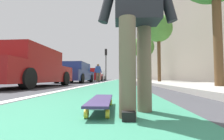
{
  "coord_description": "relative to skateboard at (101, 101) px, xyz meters",
  "views": [
    {
      "loc": [
        -0.65,
        -0.39,
        0.32
      ],
      "look_at": [
        12.82,
        0.44,
        1.05
      ],
      "focal_mm": 25.02,
      "sensor_mm": 36.0,
      "label": 1
    }
  ],
  "objects": [
    {
      "name": "skateboard",
      "position": [
        0.0,
        0.0,
        0.0
      ],
      "size": [
        0.85,
        0.22,
        0.11
      ],
      "color": "yellow",
      "rests_on": "ground"
    },
    {
      "name": "parked_car_end",
      "position": [
        22.72,
        3.29,
        0.63
      ],
      "size": [
        4.18,
        2.12,
        1.49
      ],
      "color": "silver",
      "rests_on": "ground"
    },
    {
      "name": "ground_plane",
      "position": [
        9.11,
        0.18,
        -0.09
      ],
      "size": [
        80.0,
        80.0,
        0.0
      ],
      "primitive_type": "plane",
      "color": "#38383D"
    },
    {
      "name": "skater_person",
      "position": [
        -0.15,
        -0.35,
        0.84
      ],
      "size": [
        0.47,
        0.72,
        1.64
      ],
      "color": "brown",
      "rests_on": "ground"
    },
    {
      "name": "building_facade",
      "position": [
        21.11,
        -6.25,
        6.43
      ],
      "size": [
        40.0,
        1.2,
        13.05
      ],
      "primitive_type": "cube",
      "color": "gray",
      "rests_on": "ground"
    },
    {
      "name": "lane_stripe_white",
      "position": [
        19.11,
        1.37,
        -0.09
      ],
      "size": [
        52.0,
        0.16,
        0.01
      ],
      "primitive_type": "cube",
      "color": "silver",
      "rests_on": "ground"
    },
    {
      "name": "street_tree_far",
      "position": [
        16.97,
        -2.78,
        3.92
      ],
      "size": [
        2.59,
        2.59,
        5.35
      ],
      "color": "brown",
      "rests_on": "ground"
    },
    {
      "name": "traffic_light",
      "position": [
        18.07,
        1.77,
        2.73
      ],
      "size": [
        0.33,
        0.28,
        4.07
      ],
      "color": "#2D2D2D",
      "rests_on": "ground"
    },
    {
      "name": "pedestrian_distant",
      "position": [
        12.73,
        1.97,
        0.86
      ],
      "size": [
        0.47,
        0.73,
        1.67
      ],
      "color": "brown",
      "rests_on": "ground"
    },
    {
      "name": "sidewalk_curb",
      "position": [
        17.11,
        -3.18,
        -0.03
      ],
      "size": [
        52.0,
        3.2,
        0.12
      ],
      "primitive_type": "cube",
      "color": "#9E9B93",
      "rests_on": "ground"
    },
    {
      "name": "parked_car_near",
      "position": [
        4.2,
        3.3,
        0.61
      ],
      "size": [
        4.56,
        1.95,
        1.48
      ],
      "color": "maroon",
      "rests_on": "ground"
    },
    {
      "name": "parked_car_far",
      "position": [
        16.69,
        3.2,
        0.61
      ],
      "size": [
        4.27,
        2.02,
        1.48
      ],
      "color": "maroon",
      "rests_on": "ground"
    },
    {
      "name": "parked_car_mid",
      "position": [
        10.03,
        3.25,
        0.62
      ],
      "size": [
        4.6,
        2.04,
        1.49
      ],
      "color": "navy",
      "rests_on": "ground"
    },
    {
      "name": "bike_lane_paint",
      "position": [
        23.11,
        0.18,
        -0.09
      ],
      "size": [
        56.0,
        2.07,
        0.0
      ],
      "primitive_type": "cube",
      "color": "#2D7256",
      "rests_on": "ground"
    },
    {
      "name": "street_tree_mid",
      "position": [
        9.26,
        -2.78,
        3.63
      ],
      "size": [
        1.86,
        1.86,
        4.71
      ],
      "color": "brown",
      "rests_on": "ground"
    }
  ]
}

